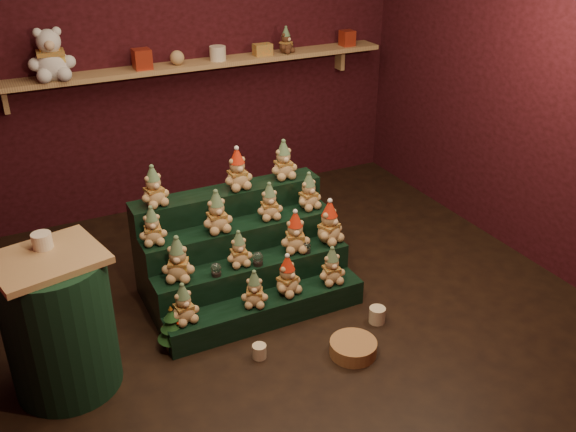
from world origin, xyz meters
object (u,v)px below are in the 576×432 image
side_table (59,323)px  mini_christmas_tree (172,328)px  riser_tier_front (267,310)px  white_bear (49,47)px  mug_left (259,351)px  snow_globe_b (258,259)px  snow_globe_a (216,269)px  brown_bear (286,40)px  wicker_basket (353,348)px  snow_globe_c (306,247)px  mug_right (377,315)px

side_table → mini_christmas_tree: size_ratio=2.63×
riser_tier_front → white_bear: size_ratio=2.85×
mini_christmas_tree → mug_left: 0.57m
snow_globe_b → side_table: size_ratio=0.11×
snow_globe_a → white_bear: bearing=109.1°
snow_globe_b → brown_bear: bearing=58.5°
snow_globe_b → side_table: (-1.32, -0.19, 0.02)m
mug_left → white_bear: 2.80m
mini_christmas_tree → white_bear: size_ratio=0.68×
side_table → wicker_basket: size_ratio=2.93×
snow_globe_b → riser_tier_front: bearing=-94.3°
snow_globe_b → brown_bear: 2.31m
snow_globe_a → snow_globe_b: (0.30, 0.00, 0.00)m
snow_globe_b → side_table: bearing=-171.8°
riser_tier_front → white_bear: (-0.90, 1.92, 1.48)m
mug_left → brown_bear: bearing=60.0°
snow_globe_a → snow_globe_c: size_ratio=1.11×
mug_left → mug_right: (0.87, -0.02, 0.01)m
riser_tier_front → snow_globe_a: snow_globe_a is taller
snow_globe_a → snow_globe_c: 0.67m
snow_globe_c → mini_christmas_tree: bearing=-171.1°
snow_globe_c → side_table: (-1.69, -0.19, 0.03)m
wicker_basket → mini_christmas_tree: bearing=151.1°
mug_right → wicker_basket: bearing=-146.2°
snow_globe_a → riser_tier_front: bearing=-29.1°
riser_tier_front → snow_globe_b: snow_globe_b is taller
snow_globe_a → white_bear: size_ratio=0.19×
mini_christmas_tree → brown_bear: brown_bear is taller
riser_tier_front → white_bear: bearing=115.1°
white_bear → brown_bear: bearing=4.5°
snow_globe_c → white_bear: bearing=126.0°
white_bear → brown_bear: (1.99, 0.00, -0.13)m
mini_christmas_tree → wicker_basket: mini_christmas_tree is taller
mug_left → brown_bear: (1.30, 2.24, 1.39)m
mini_christmas_tree → white_bear: 2.40m
white_bear → snow_globe_a: bearing=-66.4°
wicker_basket → brown_bear: size_ratio=1.34×
snow_globe_b → snow_globe_c: bearing=0.0°
wicker_basket → white_bear: 3.16m
riser_tier_front → white_bear: 2.59m
snow_globe_b → white_bear: bearing=117.3°
white_bear → riser_tier_front: bearing=-60.5°
snow_globe_a → mini_christmas_tree: bearing=-156.2°
riser_tier_front → mug_left: (-0.20, -0.32, -0.04)m
snow_globe_a → side_table: 1.04m
side_table → white_bear: 2.29m
riser_tier_front → side_table: (-1.31, -0.03, 0.34)m
riser_tier_front → wicker_basket: (0.34, -0.55, -0.04)m
mug_right → wicker_basket: size_ratio=0.37×
mini_christmas_tree → mug_right: bearing=-14.2°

